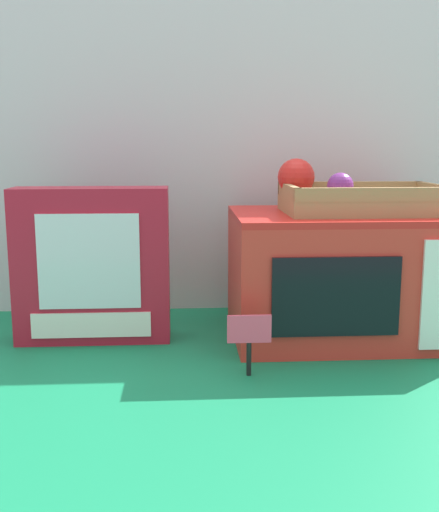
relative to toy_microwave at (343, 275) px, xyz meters
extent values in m
plane|color=#147A4C|center=(-0.21, -0.01, -0.12)|extent=(1.70, 1.70, 0.00)
cube|color=silver|center=(-0.21, 0.23, 0.23)|extent=(1.61, 0.03, 0.69)
cube|color=red|center=(0.00, 0.00, -0.01)|extent=(0.42, 0.29, 0.23)
cube|color=red|center=(0.00, 0.00, 0.11)|extent=(0.42, 0.29, 0.01)
cube|color=black|center=(-0.05, -0.15, -0.01)|extent=(0.22, 0.01, 0.14)
cube|color=#A37F51|center=(0.03, -0.01, 0.13)|extent=(0.29, 0.18, 0.03)
cube|color=#A37F51|center=(0.03, -0.09, 0.16)|extent=(0.29, 0.01, 0.02)
cube|color=#A37F51|center=(0.03, 0.08, 0.16)|extent=(0.29, 0.01, 0.02)
cube|color=#A37F51|center=(-0.11, -0.01, 0.16)|extent=(0.01, 0.18, 0.02)
cube|color=#A37F51|center=(0.17, -0.01, 0.16)|extent=(0.01, 0.18, 0.02)
sphere|color=red|center=(-0.09, 0.04, 0.18)|extent=(0.07, 0.07, 0.07)
sphere|color=#72287F|center=(-0.02, -0.04, 0.17)|extent=(0.05, 0.05, 0.05)
cube|color=#B2192D|center=(-0.47, 0.00, 0.02)|extent=(0.28, 0.08, 0.29)
cube|color=silver|center=(-0.47, -0.04, 0.04)|extent=(0.18, 0.00, 0.17)
cube|color=white|center=(-0.47, -0.04, -0.08)|extent=(0.22, 0.00, 0.05)
cylinder|color=black|center=(-0.20, -0.20, -0.09)|extent=(0.01, 0.01, 0.06)
cube|color=#F44C6B|center=(-0.20, -0.20, -0.04)|extent=(0.07, 0.00, 0.05)
camera|label=1|loc=(-0.31, -1.13, 0.25)|focal=43.26mm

